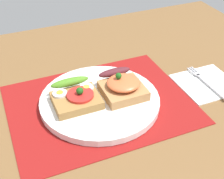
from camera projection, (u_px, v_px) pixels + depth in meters
ground_plane at (100, 110)px, 72.88cm from camera, size 120.00×90.00×3.20cm
placemat at (100, 104)px, 71.84cm from camera, size 40.58×31.30×0.30cm
plate at (100, 101)px, 71.29cm from camera, size 27.01×27.01×1.56cm
sandwich_egg_tomato at (76, 96)px, 68.99cm from camera, size 10.04×9.85×4.07cm
sandwich_salmon at (122, 86)px, 71.16cm from camera, size 9.29×10.51×5.50cm
napkin at (207, 83)px, 78.31cm from camera, size 13.92×13.29×0.60cm
fork at (205, 81)px, 77.98cm from camera, size 1.62×14.90×0.32cm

